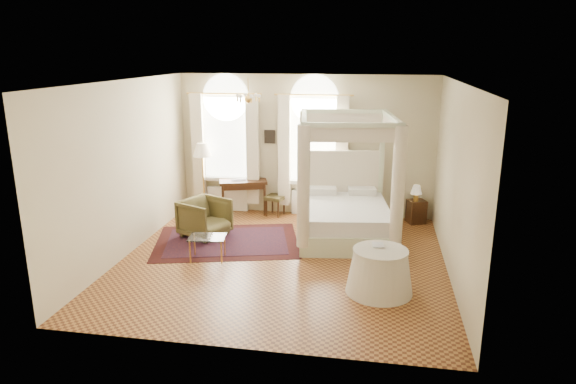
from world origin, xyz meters
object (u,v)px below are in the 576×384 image
(nightstand, at_px, (416,212))
(coffee_table, at_px, (207,239))
(writing_desk, at_px, (243,185))
(armchair, at_px, (205,218))
(side_table, at_px, (380,271))
(stool, at_px, (275,199))
(canopy_bed, at_px, (345,211))
(floor_lamp, at_px, (202,153))

(nightstand, distance_m, coffee_table, 4.94)
(writing_desk, bearing_deg, coffee_table, -88.78)
(writing_desk, bearing_deg, armchair, -103.75)
(writing_desk, height_order, side_table, writing_desk)
(stool, xyz_separation_m, side_table, (2.46, -3.70, -0.03))
(nightstand, bearing_deg, armchair, -159.65)
(canopy_bed, height_order, armchair, canopy_bed)
(side_table, bearing_deg, writing_desk, 131.22)
(canopy_bed, relative_size, side_table, 2.41)
(canopy_bed, height_order, side_table, canopy_bed)
(nightstand, xyz_separation_m, side_table, (-0.82, -3.70, 0.10))
(coffee_table, bearing_deg, armchair, 110.77)
(canopy_bed, xyz_separation_m, nightstand, (1.55, 1.25, -0.32))
(nightstand, relative_size, writing_desk, 0.43)
(canopy_bed, relative_size, nightstand, 4.88)
(floor_lamp, distance_m, side_table, 5.72)
(canopy_bed, xyz_separation_m, writing_desk, (-2.52, 1.25, 0.13))
(side_table, bearing_deg, canopy_bed, 106.51)
(canopy_bed, xyz_separation_m, floor_lamp, (-3.50, 1.25, 0.86))
(writing_desk, xyz_separation_m, coffee_table, (0.06, -2.89, -0.30))
(stool, distance_m, armchair, 2.04)
(writing_desk, relative_size, stool, 2.43)
(writing_desk, bearing_deg, nightstand, 0.00)
(canopy_bed, distance_m, floor_lamp, 3.82)
(coffee_table, height_order, side_table, side_table)
(stool, xyz_separation_m, armchair, (-1.19, -1.66, 0.01))
(nightstand, distance_m, side_table, 3.79)
(writing_desk, height_order, armchair, writing_desk)
(canopy_bed, bearing_deg, armchair, -172.12)
(floor_lamp, relative_size, side_table, 1.56)
(nightstand, bearing_deg, writing_desk, 180.00)
(writing_desk, height_order, coffee_table, writing_desk)
(armchair, bearing_deg, side_table, -94.68)
(writing_desk, relative_size, floor_lamp, 0.73)
(nightstand, xyz_separation_m, armchair, (-4.47, -1.66, 0.14))
(armchair, xyz_separation_m, coffee_table, (0.47, -1.23, 0.01))
(writing_desk, xyz_separation_m, side_table, (3.24, -3.70, -0.35))
(coffee_table, height_order, floor_lamp, floor_lamp)
(stool, bearing_deg, canopy_bed, -35.82)
(coffee_table, bearing_deg, writing_desk, 91.22)
(nightstand, xyz_separation_m, writing_desk, (-4.06, 0.00, 0.45))
(stool, height_order, side_table, side_table)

